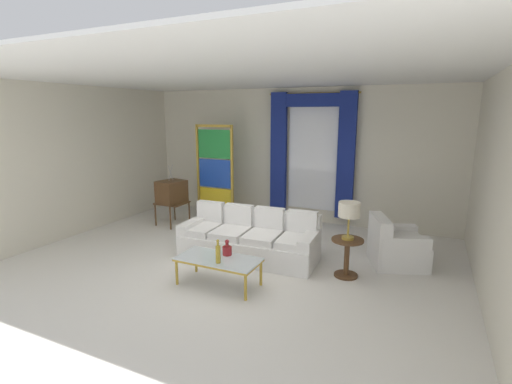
% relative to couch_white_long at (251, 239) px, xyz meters
% --- Properties ---
extents(ground_plane, '(16.00, 16.00, 0.00)m').
position_rel_couch_white_long_xyz_m(ground_plane, '(-0.15, -0.46, -0.31)').
color(ground_plane, white).
extents(wall_rear, '(8.00, 0.12, 3.00)m').
position_rel_couch_white_long_xyz_m(wall_rear, '(-0.15, 2.60, 1.19)').
color(wall_rear, silver).
rests_on(wall_rear, ground).
extents(wall_left, '(0.12, 7.00, 3.00)m').
position_rel_couch_white_long_xyz_m(wall_left, '(-3.81, 0.14, 1.19)').
color(wall_left, silver).
rests_on(wall_left, ground).
extents(wall_right, '(0.12, 7.00, 3.00)m').
position_rel_couch_white_long_xyz_m(wall_right, '(3.51, 0.14, 1.19)').
color(wall_right, silver).
rests_on(wall_right, ground).
extents(ceiling_slab, '(8.00, 7.60, 0.04)m').
position_rel_couch_white_long_xyz_m(ceiling_slab, '(-0.15, 0.34, 2.71)').
color(ceiling_slab, white).
extents(curtained_window, '(2.00, 0.17, 2.70)m').
position_rel_couch_white_long_xyz_m(curtained_window, '(0.32, 2.44, 1.44)').
color(curtained_window, white).
rests_on(curtained_window, ground).
extents(couch_white_long, '(2.38, 1.04, 0.86)m').
position_rel_couch_white_long_xyz_m(couch_white_long, '(0.00, 0.00, 0.00)').
color(couch_white_long, white).
rests_on(couch_white_long, ground).
extents(coffee_table, '(1.20, 0.57, 0.41)m').
position_rel_couch_white_long_xyz_m(coffee_table, '(0.07, -1.20, 0.07)').
color(coffee_table, silver).
rests_on(coffee_table, ground).
extents(bottle_blue_decanter, '(0.14, 0.14, 0.23)m').
position_rel_couch_white_long_xyz_m(bottle_blue_decanter, '(0.12, -1.03, 0.18)').
color(bottle_blue_decanter, maroon).
rests_on(bottle_blue_decanter, coffee_table).
extents(bottle_crystal_tall, '(0.07, 0.07, 0.34)m').
position_rel_couch_white_long_xyz_m(bottle_crystal_tall, '(0.15, -1.34, 0.24)').
color(bottle_crystal_tall, gold).
rests_on(bottle_crystal_tall, coffee_table).
extents(vintage_tv, '(0.62, 0.67, 1.35)m').
position_rel_couch_white_long_xyz_m(vintage_tv, '(-2.40, 0.96, 0.42)').
color(vintage_tv, brown).
rests_on(vintage_tv, ground).
extents(armchair_white, '(1.05, 1.04, 0.80)m').
position_rel_couch_white_long_xyz_m(armchair_white, '(2.29, 0.68, -0.02)').
color(armchair_white, white).
rests_on(armchair_white, ground).
extents(stained_glass_divider, '(0.95, 0.05, 2.20)m').
position_rel_couch_white_long_xyz_m(stained_glass_divider, '(-1.72, 1.68, 0.75)').
color(stained_glass_divider, gold).
rests_on(stained_glass_divider, ground).
extents(peacock_figurine, '(0.44, 0.60, 0.50)m').
position_rel_couch_white_long_xyz_m(peacock_figurine, '(-1.35, 1.37, -0.09)').
color(peacock_figurine, beige).
rests_on(peacock_figurine, ground).
extents(round_side_table, '(0.48, 0.48, 0.59)m').
position_rel_couch_white_long_xyz_m(round_side_table, '(1.68, -0.12, 0.05)').
color(round_side_table, brown).
rests_on(round_side_table, ground).
extents(table_lamp_brass, '(0.32, 0.32, 0.57)m').
position_rel_couch_white_long_xyz_m(table_lamp_brass, '(1.68, -0.12, 0.72)').
color(table_lamp_brass, '#B29338').
rests_on(table_lamp_brass, round_side_table).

